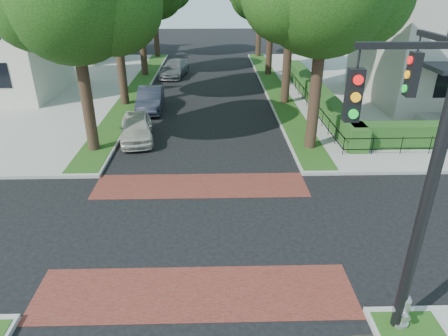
{
  "coord_description": "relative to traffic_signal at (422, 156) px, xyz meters",
  "views": [
    {
      "loc": [
        0.59,
        -11.82,
        8.05
      ],
      "look_at": [
        0.94,
        1.58,
        1.6
      ],
      "focal_mm": 32.0,
      "sensor_mm": 36.0,
      "label": 1
    }
  ],
  "objects": [
    {
      "name": "ground",
      "position": [
        -4.89,
        4.41,
        -4.71
      ],
      "size": [
        120.0,
        120.0,
        0.0
      ],
      "primitive_type": "plane",
      "color": "black",
      "rests_on": "ground"
    },
    {
      "name": "fence_main_road",
      "position": [
        2.01,
        19.41,
        -4.11
      ],
      "size": [
        0.06,
        18.0,
        0.9
      ],
      "primitive_type": null,
      "color": "black",
      "rests_on": "sidewalk_ne"
    },
    {
      "name": "parked_car_front",
      "position": [
        -8.49,
        12.99,
        -3.99
      ],
      "size": [
        2.38,
        4.42,
        1.43
      ],
      "primitive_type": "imported",
      "rotation": [
        0.0,
        0.0,
        0.17
      ],
      "color": "beige",
      "rests_on": "ground"
    },
    {
      "name": "house_left_far",
      "position": [
        -20.38,
        36.41,
        0.33
      ],
      "size": [
        10.0,
        9.0,
        10.14
      ],
      "color": "#BDB6A9",
      "rests_on": "sidewalk_nw"
    },
    {
      "name": "parked_car_middle",
      "position": [
        -8.49,
        18.39,
        -3.97
      ],
      "size": [
        1.78,
        4.55,
        1.47
      ],
      "primitive_type": "imported",
      "rotation": [
        0.0,
        0.0,
        0.05
      ],
      "color": "#1D212C",
      "rests_on": "ground"
    },
    {
      "name": "hedge_main_road",
      "position": [
        2.81,
        19.41,
        -3.96
      ],
      "size": [
        1.0,
        18.0,
        1.2
      ],
      "primitive_type": "cube",
      "color": "#194718",
      "rests_on": "sidewalk_ne"
    },
    {
      "name": "parked_car_rear",
      "position": [
        -7.75,
        28.31,
        -4.02
      ],
      "size": [
        2.61,
        4.95,
        1.37
      ],
      "primitive_type": "imported",
      "rotation": [
        0.0,
        0.0,
        -0.15
      ],
      "color": "slate",
      "rests_on": "ground"
    },
    {
      "name": "traffic_signal",
      "position": [
        0.0,
        0.0,
        0.0
      ],
      "size": [
        2.17,
        2.0,
        8.0
      ],
      "color": "black",
      "rests_on": "sidewalk_se"
    },
    {
      "name": "crosswalk_near",
      "position": [
        -4.89,
        1.21,
        -4.7
      ],
      "size": [
        9.0,
        2.2,
        0.01
      ],
      "primitive_type": "cube",
      "color": "maroon",
      "rests_on": "ground"
    },
    {
      "name": "crosswalk_far",
      "position": [
        -4.89,
        7.61,
        -4.7
      ],
      "size": [
        9.0,
        2.2,
        0.01
      ],
      "primitive_type": "cube",
      "color": "maroon",
      "rests_on": "ground"
    },
    {
      "name": "fire_hydrant",
      "position": [
        0.31,
        -0.19,
        -4.09
      ],
      "size": [
        0.5,
        0.48,
        0.99
      ],
      "rotation": [
        0.0,
        0.0,
        0.02
      ],
      "color": "#A0A0A2",
      "rests_on": "sidewalk_se"
    },
    {
      "name": "grass_strip_ne",
      "position": [
        0.51,
        23.51,
        -4.55
      ],
      "size": [
        1.6,
        29.8,
        0.02
      ],
      "primitive_type": "cube",
      "color": "#1A4413",
      "rests_on": "sidewalk_ne"
    },
    {
      "name": "grass_strip_nw",
      "position": [
        -10.29,
        23.51,
        -4.55
      ],
      "size": [
        1.6,
        29.8,
        0.02
      ],
      "primitive_type": "cube",
      "color": "#1A4413",
      "rests_on": "sidewalk_nw"
    }
  ]
}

